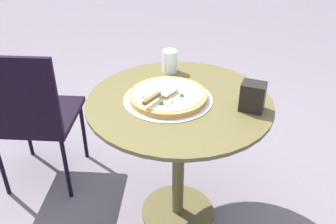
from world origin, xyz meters
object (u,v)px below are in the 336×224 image
object	(u,v)px
drinking_cup	(170,61)
patio_chair_near	(30,112)
napkin_dispenser	(253,97)
patio_table	(179,130)
pizza_on_tray	(168,96)
pizza_server	(158,94)

from	to	relation	value
drinking_cup	patio_chair_near	distance (m)	0.80
napkin_dispenser	patio_chair_near	bearing A→B (deg)	4.83
napkin_dispenser	patio_chair_near	world-z (taller)	patio_chair_near
napkin_dispenser	patio_chair_near	xyz separation A→B (m)	(0.71, -0.90, -0.28)
patio_chair_near	patio_table	bearing A→B (deg)	127.50
patio_chair_near	napkin_dispenser	bearing A→B (deg)	128.07
pizza_on_tray	napkin_dispenser	size ratio (longest dim) A/B	3.21
pizza_server	patio_chair_near	bearing A→B (deg)	-57.80
patio_table	patio_chair_near	bearing A→B (deg)	-52.50
pizza_server	patio_table	bearing A→B (deg)	169.19
patio_table	pizza_on_tray	bearing A→B (deg)	-40.78
patio_table	napkin_dispenser	world-z (taller)	napkin_dispenser
pizza_on_tray	patio_chair_near	size ratio (longest dim) A/B	0.46
patio_table	napkin_dispenser	xyz separation A→B (m)	(-0.20, 0.25, 0.23)
pizza_on_tray	pizza_server	xyz separation A→B (m)	(0.06, 0.01, 0.04)
drinking_cup	napkin_dispenser	distance (m)	0.52
pizza_server	napkin_dispenser	world-z (taller)	napkin_dispenser
pizza_server	napkin_dispenser	bearing A→B (deg)	139.01
napkin_dispenser	patio_table	bearing A→B (deg)	6.31
drinking_cup	patio_chair_near	xyz separation A→B (m)	(0.64, -0.39, -0.27)
drinking_cup	patio_chair_near	world-z (taller)	patio_chair_near
drinking_cup	pizza_server	bearing A→B (deg)	45.68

